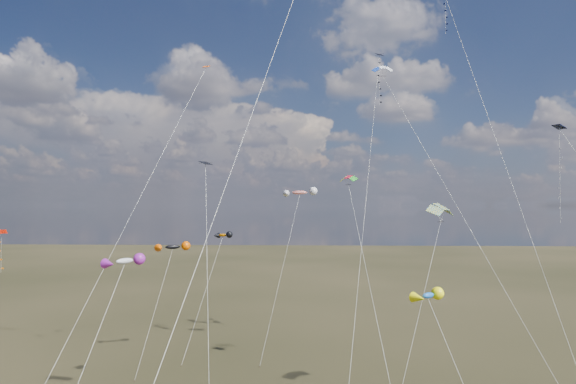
{
  "coord_description": "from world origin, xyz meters",
  "views": [
    {
      "loc": [
        2.09,
        -29.97,
        17.71
      ],
      "look_at": [
        0.0,
        18.0,
        19.0
      ],
      "focal_mm": 32.0,
      "sensor_mm": 36.0,
      "label": 1
    }
  ],
  "objects": [
    {
      "name": "novelty_orange_black",
      "position": [
        -9.48,
        37.25,
        13.79
      ],
      "size": [
        4.09,
        12.03,
        14.36
      ],
      "color": "orange",
      "rests_on": "ground"
    },
    {
      "name": "diamond_navy_tall",
      "position": [
        18.01,
        26.51,
        35.99
      ],
      "size": [
        4.73,
        24.95,
        41.92
      ],
      "color": "#0A1746",
      "rests_on": "ground"
    },
    {
      "name": "diamond_black_high",
      "position": [
        9.93,
        29.35,
        30.72
      ],
      "size": [
        6.56,
        23.78,
        35.91
      ],
      "color": "black",
      "rests_on": "ground"
    },
    {
      "name": "diamond_navy_right",
      "position": [
        19.98,
        6.29,
        19.14
      ],
      "size": [
        8.49,
        13.23,
        23.43
      ],
      "color": "#0C1344",
      "rests_on": "ground"
    },
    {
      "name": "novelty_white_purple",
      "position": [
        -9.73,
        2.19,
        14.13
      ],
      "size": [
        3.8,
        9.72,
        14.6
      ],
      "color": "silver",
      "rests_on": "ground"
    },
    {
      "name": "diamond_orange_center",
      "position": [
        -12.64,
        17.4,
        20.96
      ],
      "size": [
        10.02,
        20.99,
        33.01
      ],
      "color": "#E64A09",
      "rests_on": "ground"
    },
    {
      "name": "diamond_black_mid",
      "position": [
        -6.47,
        11.99,
        16.25
      ],
      "size": [
        3.49,
        12.21,
        21.67
      ],
      "color": "black",
      "rests_on": "ground"
    },
    {
      "name": "parafoil_blue_white",
      "position": [
        10.17,
        26.35,
        32.73
      ],
      "size": [
        13.66,
        19.25,
        33.57
      ],
      "color": "blue",
      "rests_on": "ground"
    },
    {
      "name": "novelty_black_orange",
      "position": [
        -14.16,
        29.97,
        12.83
      ],
      "size": [
        3.63,
        9.92,
        13.44
      ],
      "color": "black",
      "rests_on": "ground"
    },
    {
      "name": "novelty_redwhite_stripe",
      "position": [
        0.67,
        37.89,
        19.43
      ],
      "size": [
        6.24,
        12.1,
        20.13
      ],
      "color": "red",
      "rests_on": "ground"
    },
    {
      "name": "novelty_blue_yellow",
      "position": [
        9.72,
        3.66,
        11.85
      ],
      "size": [
        4.29,
        10.9,
        12.38
      ],
      "color": "blue",
      "rests_on": "ground"
    },
    {
      "name": "parafoil_striped",
      "position": [
        13.43,
        15.2,
        17.6
      ],
      "size": [
        7.47,
        9.09,
        18.39
      ],
      "color": "gold",
      "rests_on": "ground"
    },
    {
      "name": "parafoil_tricolor",
      "position": [
        6.05,
        23.03,
        20.51
      ],
      "size": [
        3.8,
        17.72,
        21.16
      ],
      "color": "yellow",
      "rests_on": "ground"
    }
  ]
}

